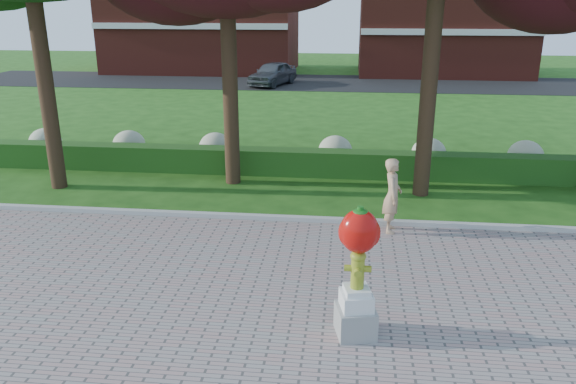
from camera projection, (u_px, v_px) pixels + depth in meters
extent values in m
plane|color=#1E4812|center=(271.00, 278.00, 11.10)|extent=(100.00, 100.00, 0.00)
cube|color=#ADADA5|center=(288.00, 219.00, 13.90)|extent=(40.00, 0.18, 0.15)
cube|color=#234915|center=(302.00, 162.00, 17.55)|extent=(24.00, 0.70, 0.80)
ellipsoid|color=tan|center=(45.00, 143.00, 19.38)|extent=(1.10, 1.10, 0.99)
ellipsoid|color=tan|center=(129.00, 145.00, 19.07)|extent=(1.10, 1.10, 0.99)
ellipsoid|color=tan|center=(215.00, 147.00, 18.76)|extent=(1.10, 1.10, 0.99)
ellipsoid|color=tan|center=(335.00, 151.00, 18.34)|extent=(1.10, 1.10, 0.99)
ellipsoid|color=tan|center=(429.00, 153.00, 18.03)|extent=(1.10, 1.10, 0.99)
ellipsoid|color=tan|center=(525.00, 156.00, 17.72)|extent=(1.10, 1.10, 0.99)
cube|color=black|center=(329.00, 83.00, 37.43)|extent=(50.00, 8.00, 0.02)
cube|color=maroon|center=(203.00, 24.00, 42.98)|extent=(14.00, 8.00, 7.00)
cube|color=maroon|center=(442.00, 29.00, 41.20)|extent=(12.00, 8.00, 6.40)
cylinder|color=black|center=(44.00, 71.00, 15.44)|extent=(0.44, 0.44, 6.72)
cylinder|color=black|center=(230.00, 79.00, 15.95)|extent=(0.44, 0.44, 6.16)
cylinder|color=black|center=(431.00, 63.00, 14.73)|extent=(0.44, 0.44, 7.28)
cube|color=gray|center=(355.00, 321.00, 9.10)|extent=(0.72, 0.72, 0.49)
cube|color=silver|center=(356.00, 300.00, 8.98)|extent=(0.58, 0.58, 0.27)
cube|color=silver|center=(357.00, 290.00, 8.92)|extent=(0.46, 0.46, 0.10)
cylinder|color=olive|center=(358.00, 272.00, 8.81)|extent=(0.21, 0.21, 0.54)
ellipsoid|color=olive|center=(358.00, 256.00, 8.73)|extent=(0.25, 0.25, 0.18)
cylinder|color=olive|center=(348.00, 268.00, 8.81)|extent=(0.12, 0.11, 0.11)
cylinder|color=olive|center=(368.00, 269.00, 8.78)|extent=(0.12, 0.11, 0.11)
cylinder|color=olive|center=(358.00, 273.00, 8.66)|extent=(0.12, 0.12, 0.12)
cylinder|color=olive|center=(358.00, 252.00, 8.70)|extent=(0.08, 0.08, 0.05)
ellipsoid|color=#BC0E0A|center=(359.00, 231.00, 8.59)|extent=(0.61, 0.54, 0.70)
ellipsoid|color=#BC0E0A|center=(348.00, 232.00, 8.62)|extent=(0.30, 0.30, 0.45)
ellipsoid|color=#BC0E0A|center=(371.00, 233.00, 8.58)|extent=(0.30, 0.30, 0.45)
cylinder|color=#185F15|center=(360.00, 210.00, 8.48)|extent=(0.10, 0.10, 0.12)
ellipsoid|color=#185F15|center=(360.00, 212.00, 8.49)|extent=(0.23, 0.23, 0.08)
imported|color=tan|center=(392.00, 195.00, 12.99)|extent=(0.46, 0.67, 1.77)
imported|color=#45494E|center=(273.00, 73.00, 36.01)|extent=(3.11, 4.71, 1.49)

